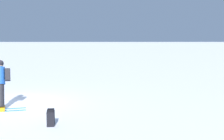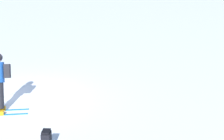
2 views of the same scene
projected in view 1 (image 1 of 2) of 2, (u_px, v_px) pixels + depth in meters
The scene contains 3 objects.
ground_plane at pixel (11, 104), 12.38m from camera, with size 300.00×300.00×0.00m, color white.
skier at pixel (1, 82), 11.41m from camera, with size 1.47×1.81×1.84m.
spare_backpack at pixel (51, 118), 9.27m from camera, with size 0.32×0.25×0.50m.
Camera 1 is at (12.23, 3.83, 2.64)m, focal length 50.00 mm.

